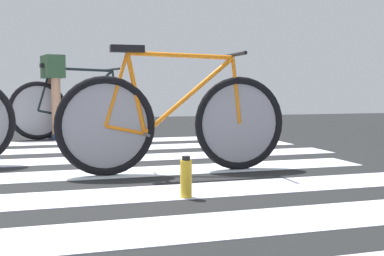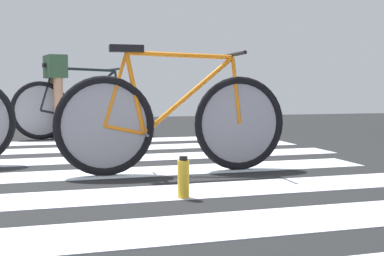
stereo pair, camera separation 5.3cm
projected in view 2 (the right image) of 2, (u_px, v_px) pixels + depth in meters
name	position (u px, v px, depth m)	size (l,w,h in m)	color
ground	(48.00, 174.00, 3.66)	(18.00, 14.00, 0.02)	black
crosswalk_markings	(45.00, 177.00, 3.49)	(5.43, 4.98, 0.00)	silver
bicycle_1_of_3	(174.00, 121.00, 3.62)	(1.74, 0.52, 0.93)	black
bicycle_3_of_3	(81.00, 107.00, 6.26)	(1.71, 0.56, 0.93)	black
cyclist_3_of_3	(56.00, 85.00, 6.09)	(0.38, 0.45, 1.03)	#A87A5B
water_bottle	(183.00, 178.00, 2.79)	(0.07, 0.07, 0.24)	gold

